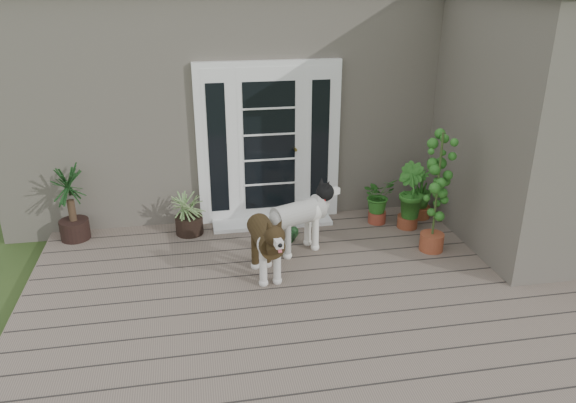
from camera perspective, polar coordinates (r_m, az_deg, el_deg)
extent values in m
cube|color=#6B5B4C|center=(5.89, 3.38, -10.66)|extent=(6.20, 4.60, 0.12)
cube|color=#665E54|center=(9.28, -2.67, 11.65)|extent=(7.40, 4.00, 3.10)
cube|color=#665E54|center=(7.39, 24.11, 6.98)|extent=(1.60, 2.40, 3.10)
cube|color=white|center=(7.36, -1.97, 5.99)|extent=(1.90, 0.14, 2.15)
cube|color=white|center=(7.54, -1.64, -2.11)|extent=(1.60, 0.40, 0.05)
imported|color=#1C5618|center=(7.57, 9.22, -0.20)|extent=(0.56, 0.56, 0.56)
imported|color=#195317|center=(7.49, 12.33, -0.28)|extent=(0.53, 0.53, 0.66)
imported|color=#18571E|center=(7.87, 13.45, 0.30)|extent=(0.40, 0.40, 0.55)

